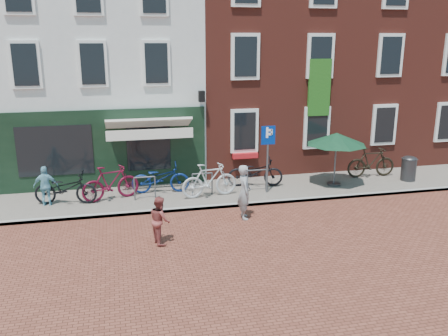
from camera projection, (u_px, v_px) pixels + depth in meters
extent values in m
plane|color=brown|center=(253.00, 206.00, 16.06)|extent=(80.00, 80.00, 0.00)
cube|color=slate|center=(267.00, 189.00, 17.67)|extent=(24.00, 3.00, 0.10)
cube|color=silver|center=(96.00, 61.00, 20.37)|extent=(8.00, 8.00, 9.00)
cube|color=maroon|center=(253.00, 49.00, 21.75)|extent=(6.00, 8.00, 10.00)
cube|color=maroon|center=(372.00, 48.00, 23.05)|extent=(6.00, 8.00, 10.00)
cylinder|color=#323234|center=(409.00, 170.00, 18.51)|extent=(0.57, 0.57, 0.85)
ellipsoid|color=#323234|center=(410.00, 158.00, 18.38)|extent=(0.57, 0.57, 0.25)
cylinder|color=#4C4C4F|center=(267.00, 161.00, 16.86)|extent=(0.07, 0.07, 2.33)
cube|color=navy|center=(268.00, 135.00, 16.59)|extent=(0.50, 0.04, 0.65)
cylinder|color=#4C4C4F|center=(334.00, 184.00, 18.02)|extent=(0.50, 0.50, 0.08)
cylinder|color=#4C4C4F|center=(335.00, 161.00, 17.78)|extent=(0.06, 0.06, 1.88)
cone|color=#103921|center=(337.00, 136.00, 17.53)|extent=(2.24, 2.24, 0.45)
imported|color=gray|center=(244.00, 192.00, 14.77)|extent=(0.46, 0.66, 1.72)
imported|color=brown|center=(160.00, 220.00, 13.02)|extent=(0.62, 0.74, 1.34)
imported|color=#6EABBD|center=(46.00, 186.00, 15.67)|extent=(0.80, 0.36, 1.34)
imported|color=black|center=(66.00, 188.00, 15.85)|extent=(2.15, 1.06, 1.08)
imported|color=#580A20|center=(111.00, 183.00, 16.24)|extent=(2.07, 1.11, 1.20)
imported|color=navy|center=(161.00, 178.00, 17.02)|extent=(2.11, 0.90, 1.08)
imported|color=#BCBDBF|center=(209.00, 180.00, 16.55)|extent=(2.05, 0.82, 1.20)
imported|color=black|center=(255.00, 172.00, 17.76)|extent=(2.15, 1.09, 1.08)
imported|color=black|center=(371.00, 162.00, 18.92)|extent=(2.01, 0.64, 1.20)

